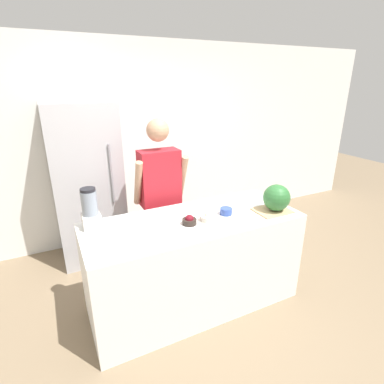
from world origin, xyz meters
The scene contains 11 objects.
ground_plane centered at (0.00, 0.00, 0.00)m, with size 14.00×14.00×0.00m, color #7F6B51.
wall_back centered at (0.00, 2.11, 1.30)m, with size 8.00×0.06×2.60m.
counter_island centered at (0.00, 0.39, 0.46)m, with size 1.98×0.78×0.92m.
refrigerator centered at (-0.73, 1.75, 0.94)m, with size 0.76×0.66×1.89m.
person centered at (-0.09, 1.03, 0.90)m, with size 0.56×0.27×1.75m.
cutting_board centered at (0.75, 0.22, 0.92)m, with size 0.33×0.27×0.01m.
watermelon centered at (0.78, 0.20, 1.06)m, with size 0.25×0.25×0.25m.
bowl_cherries centered at (-0.08, 0.32, 0.95)m, with size 0.13×0.13×0.09m.
bowl_cream centered at (0.11, 0.31, 0.95)m, with size 0.16×0.16×0.08m.
bowl_small_blue centered at (0.32, 0.35, 0.95)m, with size 0.11×0.11×0.06m.
blender centered at (-0.85, 0.63, 1.08)m, with size 0.15×0.15×0.35m.
Camera 1 is at (-1.10, -1.80, 2.10)m, focal length 28.00 mm.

